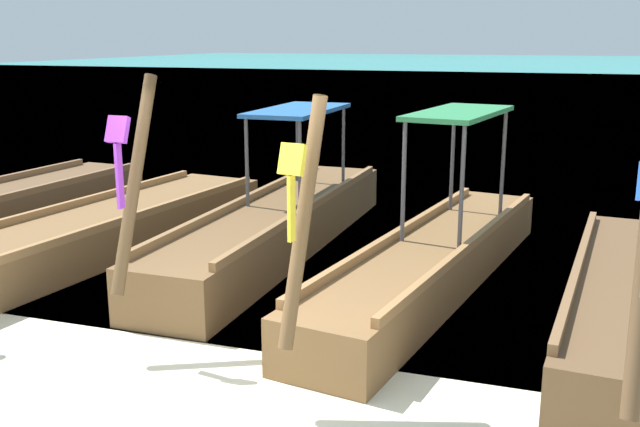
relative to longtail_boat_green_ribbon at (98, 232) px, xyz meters
The scene contains 6 objects.
ground 4.96m from the longtail_boat_green_ribbon, 46.60° to the right, with size 120.00×120.00×0.00m, color beige.
sea_water 57.77m from the longtail_boat_green_ribbon, 86.63° to the left, with size 120.00×120.00×0.00m, color teal.
longtail_boat_green_ribbon is the anchor object (origin of this frame).
longtail_boat_violet_ribbon 2.53m from the longtail_boat_green_ribbon, 21.37° to the left, with size 1.20×7.14×2.61m.
longtail_boat_yellow_ribbon 4.71m from the longtail_boat_green_ribbon, ahead, with size 2.00×6.60×2.51m.
longtail_boat_blue_ribbon 6.92m from the longtail_boat_green_ribbon, ahead, with size 1.66×5.90×2.52m.
Camera 1 is at (2.70, -4.71, 2.95)m, focal length 40.84 mm.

